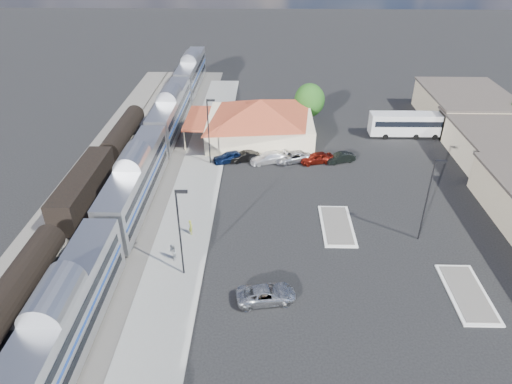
{
  "coord_description": "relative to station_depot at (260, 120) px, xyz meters",
  "views": [
    {
      "loc": [
        -3.64,
        -37.83,
        27.94
      ],
      "look_at": [
        -4.64,
        4.21,
        2.8
      ],
      "focal_mm": 32.0,
      "sensor_mm": 36.0,
      "label": 1
    }
  ],
  "objects": [
    {
      "name": "parked_car_a",
      "position": [
        -3.94,
        -7.32,
        -2.38
      ],
      "size": [
        4.76,
        3.21,
        1.51
      ],
      "primitive_type": "imported",
      "rotation": [
        0.0,
        0.0,
        -1.21
      ],
      "color": "#0C1B3F",
      "rests_on": "ground"
    },
    {
      "name": "freight_cars",
      "position": [
        -19.44,
        -18.28,
        -1.21
      ],
      "size": [
        2.8,
        46.0,
        4.0
      ],
      "color": "black",
      "rests_on": "ground"
    },
    {
      "name": "platform",
      "position": [
        -7.44,
        -18.0,
        -3.04
      ],
      "size": [
        5.5,
        92.0,
        0.18
      ],
      "primitive_type": "cube",
      "color": "gray",
      "rests_on": "ground"
    },
    {
      "name": "railbed",
      "position": [
        -16.44,
        -16.0,
        -3.07
      ],
      "size": [
        16.0,
        100.0,
        0.12
      ],
      "primitive_type": "cube",
      "color": "#4C4944",
      "rests_on": "ground"
    },
    {
      "name": "ground",
      "position": [
        4.56,
        -24.0,
        -3.13
      ],
      "size": [
        280.0,
        280.0,
        0.0
      ],
      "primitive_type": "plane",
      "color": "black",
      "rests_on": "ground"
    },
    {
      "name": "suv",
      "position": [
        1.11,
        -33.15,
        -2.42
      ],
      "size": [
        5.43,
        3.19,
        1.42
      ],
      "primitive_type": "imported",
      "rotation": [
        0.0,
        0.0,
        1.74
      ],
      "color": "#A2A4A9",
      "rests_on": "ground"
    },
    {
      "name": "tree_depot",
      "position": [
        7.56,
        6.0,
        0.89
      ],
      "size": [
        4.71,
        4.71,
        6.63
      ],
      "color": "#382314",
      "rests_on": "ground"
    },
    {
      "name": "parked_car_e",
      "position": [
        7.67,
        -7.32,
        -2.38
      ],
      "size": [
        4.71,
        2.89,
        1.5
      ],
      "primitive_type": "imported",
      "rotation": [
        0.0,
        0.0,
        -1.3
      ],
      "color": "#67130B",
      "rests_on": "ground"
    },
    {
      "name": "passenger_train",
      "position": [
        -13.44,
        -18.23,
        -0.26
      ],
      "size": [
        3.0,
        104.0,
        5.55
      ],
      "color": "silver",
      "rests_on": "ground"
    },
    {
      "name": "lamp_lot",
      "position": [
        16.66,
        -24.0,
        2.21
      ],
      "size": [
        1.08,
        0.25,
        9.0
      ],
      "color": "black",
      "rests_on": "ground"
    },
    {
      "name": "person_b",
      "position": [
        -7.75,
        -28.13,
        -2.06
      ],
      "size": [
        0.96,
        1.06,
        1.78
      ],
      "primitive_type": "imported",
      "rotation": [
        0.0,
        0.0,
        -1.17
      ],
      "color": "silver",
      "rests_on": "platform"
    },
    {
      "name": "lamp_plat_n",
      "position": [
        -6.34,
        -8.0,
        2.21
      ],
      "size": [
        1.08,
        0.25,
        9.0
      ],
      "color": "black",
      "rests_on": "ground"
    },
    {
      "name": "parked_car_c",
      "position": [
        1.27,
        -7.32,
        -2.4
      ],
      "size": [
        5.39,
        3.44,
        1.46
      ],
      "primitive_type": "imported",
      "rotation": [
        0.0,
        0.0,
        -1.27
      ],
      "color": "white",
      "rests_on": "ground"
    },
    {
      "name": "traffic_island_south",
      "position": [
        8.56,
        -22.0,
        -3.03
      ],
      "size": [
        3.3,
        7.5,
        0.21
      ],
      "color": "silver",
      "rests_on": "ground"
    },
    {
      "name": "lamp_plat_s",
      "position": [
        -6.34,
        -30.0,
        2.21
      ],
      "size": [
        1.08,
        0.25,
        9.0
      ],
      "color": "black",
      "rests_on": "ground"
    },
    {
      "name": "station_depot",
      "position": [
        0.0,
        0.0,
        0.0
      ],
      "size": [
        18.35,
        12.24,
        6.2
      ],
      "color": "#CAB394",
      "rests_on": "ground"
    },
    {
      "name": "parked_car_b",
      "position": [
        -1.93,
        -7.02,
        -2.46
      ],
      "size": [
        4.3,
        2.44,
        1.34
      ],
      "primitive_type": "imported",
      "rotation": [
        0.0,
        0.0,
        -1.3
      ],
      "color": "black",
      "rests_on": "ground"
    },
    {
      "name": "traffic_island_north",
      "position": [
        18.56,
        -32.0,
        -3.03
      ],
      "size": [
        3.3,
        7.5,
        0.21
      ],
      "color": "silver",
      "rests_on": "ground"
    },
    {
      "name": "parked_car_d",
      "position": [
        4.47,
        -7.02,
        -2.44
      ],
      "size": [
        5.46,
        3.8,
        1.39
      ],
      "primitive_type": "imported",
      "rotation": [
        0.0,
        0.0,
        -1.24
      ],
      "color": "#95969D",
      "rests_on": "ground"
    },
    {
      "name": "coach_bus",
      "position": [
        21.93,
        1.76,
        -1.06
      ],
      "size": [
        11.25,
        2.59,
        3.6
      ],
      "rotation": [
        0.0,
        0.0,
        1.58
      ],
      "color": "white",
      "rests_on": "ground"
    },
    {
      "name": "person_a",
      "position": [
        -6.65,
        -23.9,
        -2.12
      ],
      "size": [
        0.54,
        0.69,
        1.66
      ],
      "primitive_type": "imported",
      "rotation": [
        0.0,
        0.0,
        1.84
      ],
      "color": "#C3CD40",
      "rests_on": "platform"
    },
    {
      "name": "parked_car_f",
      "position": [
        10.87,
        -7.02,
        -2.48
      ],
      "size": [
        4.21,
        2.63,
        1.31
      ],
      "primitive_type": "imported",
      "rotation": [
        0.0,
        0.0,
        -1.23
      ],
      "color": "black",
      "rests_on": "ground"
    }
  ]
}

